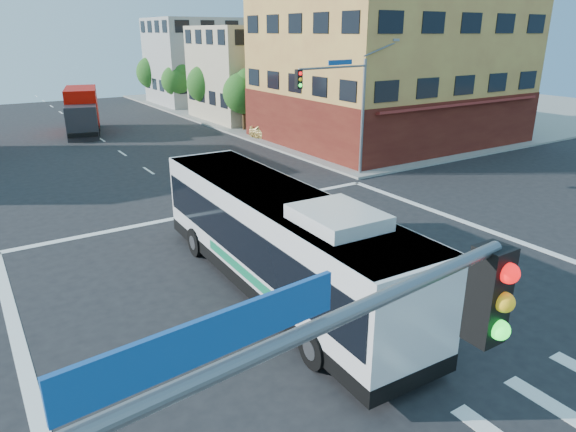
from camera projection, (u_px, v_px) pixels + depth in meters
ground at (323, 287)px, 18.09m from camera, size 120.00×120.00×0.00m
sidewalk_ne at (383, 103)px, 63.56m from camera, size 50.00×50.00×0.15m
corner_building_ne at (389, 66)px, 40.88m from camera, size 18.10×15.44×14.00m
building_east_near at (260, 73)px, 52.09m from camera, size 12.06×10.06×9.00m
building_east_far at (204, 61)px, 63.01m from camera, size 12.06×10.06×10.00m
signal_mast_ne at (343, 96)px, 29.42m from camera, size 7.91×1.13×8.07m
street_tree_a at (245, 91)px, 45.03m from camera, size 3.60×3.60×5.53m
street_tree_b at (207, 82)px, 51.31m from camera, size 3.80×3.80×5.79m
street_tree_c at (177, 79)px, 57.74m from camera, size 3.40×3.40×5.29m
street_tree_d at (154, 71)px, 63.93m from camera, size 4.00×4.00×6.03m
transit_bus at (278, 239)px, 17.17m from camera, size 3.29×13.39×3.94m
box_truck at (82, 112)px, 44.86m from camera, size 4.35×8.79×3.81m
parked_car at (272, 132)px, 42.15m from camera, size 2.84×4.45×1.41m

